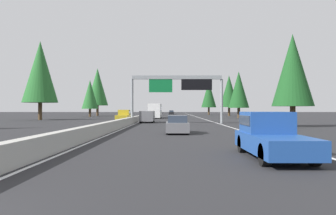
# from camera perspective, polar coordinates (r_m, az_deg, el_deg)

# --- Properties ---
(ground_plane) EXTENTS (320.00, 320.00, 0.00)m
(ground_plane) POSITION_cam_1_polar(r_m,az_deg,el_deg) (65.67, -3.90, -1.99)
(ground_plane) COLOR #262628
(median_barrier) EXTENTS (180.00, 0.56, 0.90)m
(median_barrier) POSITION_cam_1_polar(r_m,az_deg,el_deg) (85.62, -3.07, -1.29)
(median_barrier) COLOR #ADAAA3
(median_barrier) RESTS_ON ground
(shoulder_stripe_right) EXTENTS (160.00, 0.16, 0.01)m
(shoulder_stripe_right) POSITION_cam_1_polar(r_m,az_deg,el_deg) (75.74, 5.42, -1.76)
(shoulder_stripe_right) COLOR silver
(shoulder_stripe_right) RESTS_ON ground
(shoulder_stripe_median) EXTENTS (160.00, 0.16, 0.01)m
(shoulder_stripe_median) POSITION_cam_1_polar(r_m,az_deg,el_deg) (75.62, -3.13, -1.76)
(shoulder_stripe_median) COLOR silver
(shoulder_stripe_median) RESTS_ON ground
(sign_gantry_overhead) EXTENTS (0.50, 12.68, 6.58)m
(sign_gantry_overhead) POSITION_cam_1_polar(r_m,az_deg,el_deg) (46.06, 1.73, 3.79)
(sign_gantry_overhead) COLOR gray
(sign_gantry_overhead) RESTS_ON ground
(pickup_mid_right) EXTENTS (5.60, 2.00, 1.86)m
(pickup_mid_right) POSITION_cam_1_polar(r_m,az_deg,el_deg) (14.49, 17.02, -4.47)
(pickup_mid_right) COLOR #1E4793
(pickup_mid_right) RESTS_ON ground
(sedan_far_left) EXTENTS (4.40, 1.80, 1.47)m
(sedan_far_left) POSITION_cam_1_polar(r_m,az_deg,el_deg) (27.34, 1.59, -2.99)
(sedan_far_left) COLOR slate
(sedan_far_left) RESTS_ON ground
(bus_distant_a) EXTENTS (11.50, 2.55, 3.10)m
(bus_distant_a) POSITION_cam_1_polar(r_m,az_deg,el_deg) (72.81, -2.20, -0.47)
(bus_distant_a) COLOR white
(bus_distant_a) RESTS_ON ground
(sedan_near_center) EXTENTS (4.40, 1.80, 1.47)m
(sedan_near_center) POSITION_cam_1_polar(r_m,az_deg,el_deg) (120.63, 0.58, -0.88)
(sedan_near_center) COLOR black
(sedan_near_center) RESTS_ON ground
(sedan_distant_b) EXTENTS (4.40, 1.80, 1.47)m
(sedan_distant_b) POSITION_cam_1_polar(r_m,az_deg,el_deg) (134.74, 0.61, -0.82)
(sedan_distant_b) COLOR #1E4793
(sedan_distant_b) RESTS_ON ground
(minivan_far_center) EXTENTS (5.00, 1.95, 1.69)m
(minivan_far_center) POSITION_cam_1_polar(r_m,az_deg,el_deg) (49.02, -3.54, -1.47)
(minivan_far_center) COLOR slate
(minivan_far_center) RESTS_ON ground
(oncoming_near) EXTENTS (5.60, 2.00, 1.86)m
(oncoming_near) POSITION_cam_1_polar(r_m,az_deg,el_deg) (57.41, -7.55, -1.33)
(oncoming_near) COLOR #AD931E
(oncoming_near) RESTS_ON ground
(conifer_right_near) EXTENTS (4.61, 4.61, 10.48)m
(conifer_right_near) POSITION_cam_1_polar(r_m,az_deg,el_deg) (40.53, 20.45, 5.96)
(conifer_right_near) COLOR #4C3823
(conifer_right_near) RESTS_ON ground
(conifer_right_mid) EXTENTS (4.52, 4.52, 10.28)m
(conifer_right_mid) POSITION_cam_1_polar(r_m,az_deg,el_deg) (75.49, 11.94, 2.98)
(conifer_right_mid) COLOR #4C3823
(conifer_right_mid) RESTS_ON ground
(conifer_right_far) EXTENTS (5.13, 5.13, 11.67)m
(conifer_right_far) POSITION_cam_1_polar(r_m,az_deg,el_deg) (97.45, 10.35, 2.74)
(conifer_right_far) COLOR #4C3823
(conifer_right_far) RESTS_ON ground
(conifer_right_distant) EXTENTS (5.15, 5.15, 11.70)m
(conifer_right_distant) POSITION_cam_1_polar(r_m,az_deg,el_deg) (116.15, 6.96, 2.27)
(conifer_right_distant) COLOR #4C3823
(conifer_right_distant) RESTS_ON ground
(conifer_left_near) EXTENTS (6.36, 6.36, 14.46)m
(conifer_left_near) POSITION_cam_1_polar(r_m,az_deg,el_deg) (65.86, -20.93, 5.69)
(conifer_left_near) COLOR #4C3823
(conifer_left_near) RESTS_ON ground
(conifer_left_mid) EXTENTS (4.13, 4.13, 9.38)m
(conifer_left_mid) POSITION_cam_1_polar(r_m,az_deg,el_deg) (87.25, -13.14, 2.18)
(conifer_left_mid) COLOR #4C3823
(conifer_left_mid) RESTS_ON ground
(conifer_left_far) EXTENTS (6.09, 6.09, 13.85)m
(conifer_left_far) POSITION_cam_1_polar(r_m,az_deg,el_deg) (99.46, -11.91, 3.45)
(conifer_left_far) COLOR #4C3823
(conifer_left_far) RESTS_ON ground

